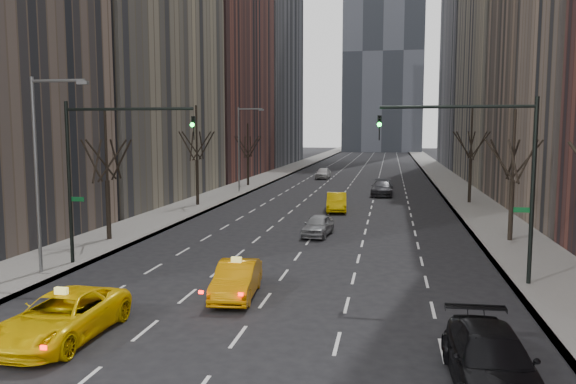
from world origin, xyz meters
The scene contains 21 objects.
sidewalk_left centered at (-12.25, 70.00, 0.07)m, with size 4.50×320.00×0.15m, color slate.
sidewalk_right centered at (12.25, 70.00, 0.07)m, with size 4.50×320.00×0.15m, color slate.
bld_left_far centered at (-21.50, 66.00, 22.00)m, with size 14.00×28.00×44.00m, color brown.
bld_left_deep centered at (-21.50, 96.00, 30.00)m, with size 14.00×30.00×60.00m, color slate.
bld_right_deep centered at (21.50, 95.00, 29.00)m, with size 14.00×30.00×58.00m, color slate.
tree_lw_b centered at (-12.00, 18.00, 3.72)m, with size 3.36×3.50×7.82m.
tree_lw_c centered at (-12.00, 34.00, 4.04)m, with size 3.36×3.50×8.74m.
tree_lw_d centered at (-12.00, 52.00, 3.56)m, with size 3.36×3.50×7.36m.
tree_rw_b centered at (12.00, 22.00, 3.72)m, with size 3.36×3.50×7.82m.
tree_rw_c centered at (12.00, 40.00, 4.04)m, with size 3.36×3.50×8.74m.
traffic_mast_left centered at (-9.11, 12.00, 5.49)m, with size 6.69×0.39×8.00m.
traffic_mast_right centered at (9.11, 12.00, 5.49)m, with size 6.69×0.39×8.00m.
streetlight_near centered at (-10.84, 10.00, 5.62)m, with size 2.83×0.22×9.00m.
streetlight_far centered at (-10.84, 45.00, 5.62)m, with size 2.83×0.22×9.00m.
taxi_suv centered at (-5.55, 2.80, 0.75)m, with size 2.48×5.38×1.50m, color yellow.
taxi_sedan centered at (-1.24, 8.27, 0.72)m, with size 1.52×4.36×1.43m, color orange.
silver_sedan_ahead centered at (0.31, 22.03, 0.66)m, with size 1.57×3.90×1.33m, color gray.
parked_suv_black centered at (7.50, 1.59, 0.76)m, with size 2.14×5.27×1.53m, color black.
far_taxi centered at (0.46, 33.15, 0.76)m, with size 1.61×4.63×1.52m, color yellow.
far_suv_grey centered at (4.00, 45.22, 0.79)m, with size 2.21×5.44×1.58m, color #303035.
far_car_white centered at (-4.34, 64.01, 0.77)m, with size 1.82×4.53×1.54m, color silver.
Camera 1 is at (4.81, -13.20, 6.77)m, focal length 35.00 mm.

